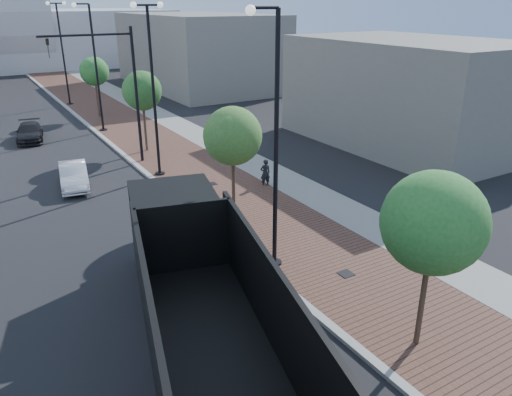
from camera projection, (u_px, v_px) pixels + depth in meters
sidewalk at (118, 113)px, 43.75m from camera, size 7.00×140.00×0.12m
concrete_strip at (147, 109)px, 45.04m from camera, size 2.40×140.00×0.13m
curb at (78, 117)px, 42.08m from camera, size 0.30×140.00×0.14m
dump_truck at (192, 285)px, 14.28m from camera, size 6.11×14.19×3.86m
white_sedan at (74, 175)px, 26.20m from camera, size 1.98×4.09×1.29m
dark_car_far at (30, 132)px, 34.99m from camera, size 2.36×4.41×1.21m
pedestrian at (265, 173)px, 26.18m from camera, size 0.61×0.44×1.54m
streetlight_1 at (273, 156)px, 16.87m from camera, size 1.44×0.56×9.21m
streetlight_2 at (153, 91)px, 26.28m from camera, size 1.72×0.56×9.28m
streetlight_3 at (95, 74)px, 35.95m from camera, size 1.44×0.56×9.21m
streetlight_4 at (63, 53)px, 45.36m from camera, size 1.72×0.56×9.28m
traffic_mast at (120, 82)px, 28.18m from camera, size 5.09×0.20×8.00m
tree_0 at (434, 222)px, 12.83m from camera, size 2.78×2.78×5.33m
tree_1 at (233, 136)px, 21.63m from camera, size 2.63×2.62×5.10m
tree_2 at (143, 91)px, 31.08m from camera, size 2.52×2.49×5.27m
tree_3 at (95, 71)px, 40.66m from camera, size 2.42×2.37×5.08m
commercial_block_ne at (197, 51)px, 56.21m from camera, size 12.00×22.00×8.00m
commercial_block_e at (409, 92)px, 33.51m from camera, size 10.00×16.00×7.00m
utility_cover_1 at (346, 274)px, 17.77m from camera, size 0.50×0.50×0.02m
utility_cover_2 at (211, 184)px, 26.51m from camera, size 0.50×0.50×0.02m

